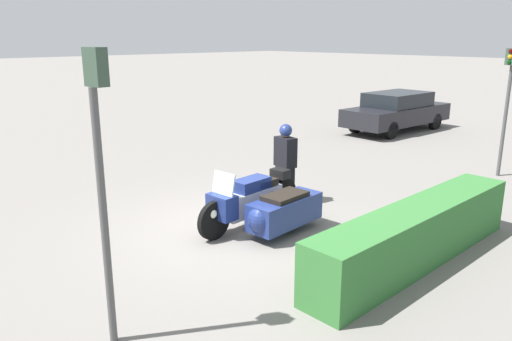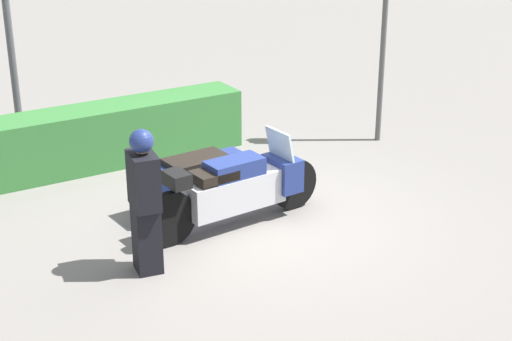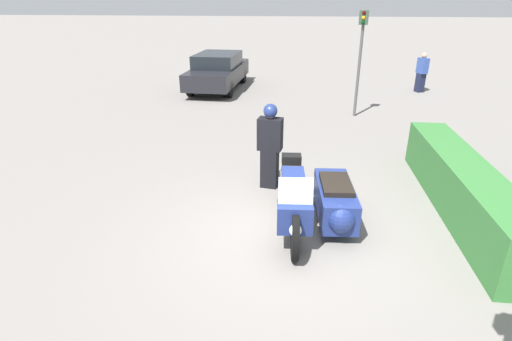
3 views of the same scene
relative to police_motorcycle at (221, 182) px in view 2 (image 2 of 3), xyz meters
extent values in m
plane|color=slate|center=(0.38, -0.37, -0.48)|extent=(160.00, 160.00, 0.00)
cylinder|color=black|center=(0.95, -0.32, -0.13)|extent=(0.71, 0.15, 0.70)
cylinder|color=black|center=(-0.96, -0.45, -0.13)|extent=(0.71, 0.15, 0.70)
cylinder|color=black|center=(-0.24, 0.32, -0.20)|extent=(0.55, 0.14, 0.55)
cube|color=#B7B7BC|center=(-0.01, -0.39, -0.01)|extent=(1.37, 0.48, 0.45)
cube|color=navy|center=(-0.01, -0.39, 0.32)|extent=(0.76, 0.42, 0.24)
cube|color=black|center=(-0.31, -0.41, 0.30)|extent=(0.56, 0.41, 0.12)
cube|color=navy|center=(0.75, -0.34, 0.08)|extent=(0.36, 0.55, 0.44)
cube|color=silver|center=(0.70, -0.34, 0.50)|extent=(0.15, 0.51, 0.40)
sphere|color=white|center=(0.99, -0.32, 0.02)|extent=(0.18, 0.18, 0.18)
cube|color=navy|center=(-0.18, 0.32, -0.06)|extent=(1.56, 0.68, 0.50)
sphere|color=navy|center=(0.46, 0.37, -0.04)|extent=(0.47, 0.47, 0.48)
cube|color=black|center=(-0.18, 0.32, 0.23)|extent=(0.87, 0.54, 0.09)
cube|color=black|center=(-0.84, -0.44, 0.37)|extent=(0.26, 0.37, 0.18)
cube|color=black|center=(-1.45, -0.89, -0.08)|extent=(0.33, 0.37, 0.80)
cube|color=black|center=(-1.45, -0.89, 0.64)|extent=(0.35, 0.51, 0.63)
sphere|color=tan|center=(-1.45, -0.89, 1.06)|extent=(0.22, 0.22, 0.22)
sphere|color=navy|center=(-1.45, -0.89, 1.10)|extent=(0.27, 0.27, 0.27)
cube|color=#337033|center=(-0.81, 2.59, -0.01)|extent=(4.87, 0.75, 0.93)
cylinder|color=#4C4C51|center=(-1.39, 4.50, 1.26)|extent=(0.12, 0.12, 3.48)
cylinder|color=#4C4C4C|center=(3.73, 1.25, 1.01)|extent=(0.09, 0.09, 2.98)
camera|label=1|loc=(6.05, 6.18, 3.02)|focal=35.00mm
camera|label=2|loc=(-4.57, -8.35, 3.93)|focal=55.00mm
camera|label=3|loc=(5.91, -0.33, 3.08)|focal=28.00mm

